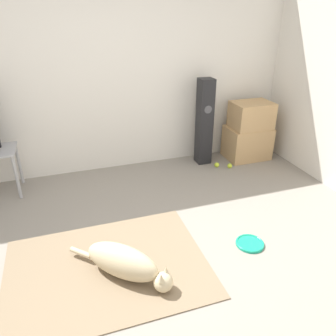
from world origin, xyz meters
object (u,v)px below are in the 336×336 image
Objects in this scene: cardboard_box_lower at (247,142)px; tennis_ball_near_speaker at (217,165)px; dog at (125,263)px; cardboard_box_upper at (251,115)px; floor_speaker at (204,122)px; frisbee at (250,243)px; tennis_ball_by_boxes at (230,166)px.

cardboard_box_lower reaches higher than tennis_ball_near_speaker.
tennis_ball_near_speaker is (1.59, 1.60, -0.11)m from dog.
dog is at bearing -134.93° from tennis_ball_near_speaker.
cardboard_box_upper is 0.68m from floor_speaker.
cardboard_box_lower reaches higher than frisbee.
tennis_ball_near_speaker is at bearing 151.98° from tennis_ball_by_boxes.
frisbee is at bearing -99.91° from floor_speaker.
cardboard_box_lower is 0.52× the size of floor_speaker.
tennis_ball_by_boxes is at bearing -149.37° from cardboard_box_upper.
cardboard_box_upper reaches higher than tennis_ball_by_boxes.
tennis_ball_by_boxes is at bearing 68.61° from frisbee.
cardboard_box_lower is at bearing 127.88° from cardboard_box_upper.
frisbee is 1.90m from floor_speaker.
cardboard_box_lower is at bearing 60.70° from frisbee.
tennis_ball_near_speaker is at bearing 45.07° from dog.
cardboard_box_lower is 9.05× the size of tennis_ball_near_speaker.
dog is 11.12× the size of tennis_ball_near_speaker.
cardboard_box_upper reaches higher than dog.
cardboard_box_upper is (0.01, -0.01, 0.41)m from cardboard_box_lower.
floor_speaker is (0.31, 1.79, 0.57)m from frisbee.
cardboard_box_upper is at bearing 39.20° from dog.
floor_speaker is 0.68m from tennis_ball_by_boxes.
cardboard_box_lower is at bearing 39.54° from dog.
floor_speaker is at bearing 50.88° from dog.
tennis_ball_by_boxes is (-0.39, -0.25, -0.19)m from cardboard_box_lower.
frisbee is 0.22× the size of floor_speaker.
floor_speaker is 17.57× the size of tennis_ball_near_speaker.
cardboard_box_upper is 8.14× the size of tennis_ball_near_speaker.
tennis_ball_near_speaker is at bearing -162.79° from cardboard_box_lower.
dog is at bearing -178.54° from frisbee.
floor_speaker is 0.60m from tennis_ball_near_speaker.
frisbee is 2.08m from cardboard_box_upper.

